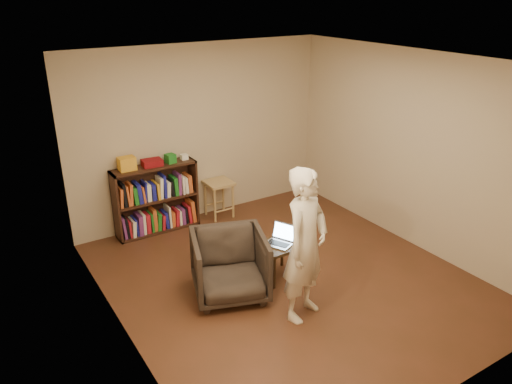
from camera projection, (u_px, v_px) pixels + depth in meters
floor at (287, 279)px, 6.10m from camera, size 4.50×4.50×0.00m
ceiling at (294, 62)px, 5.10m from camera, size 4.50×4.50×0.00m
wall_back at (201, 133)px, 7.36m from camera, size 4.00×0.00×4.00m
wall_left at (115, 222)px, 4.61m from camera, size 0.00×4.50×4.50m
wall_right at (413, 151)px, 6.59m from camera, size 0.00×4.50×4.50m
bookshelf at (156, 202)px, 7.16m from camera, size 1.20×0.30×1.00m
box_yellow at (127, 164)px, 6.73m from camera, size 0.22×0.16×0.18m
red_cloth at (152, 163)px, 6.91m from camera, size 0.29×0.22×0.09m
box_green at (170, 158)px, 7.02m from camera, size 0.15×0.15×0.13m
box_white at (184, 157)px, 7.17m from camera, size 0.10×0.10×0.08m
stool at (219, 188)px, 7.59m from camera, size 0.40×0.40×0.57m
armchair at (230, 266)px, 5.66m from camera, size 1.05×1.06×0.76m
side_table at (279, 250)px, 6.02m from camera, size 0.43×0.43×0.44m
laptop at (281, 239)px, 6.00m from camera, size 0.39×0.40×0.22m
person at (305, 245)px, 5.14m from camera, size 0.72×0.60×1.69m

